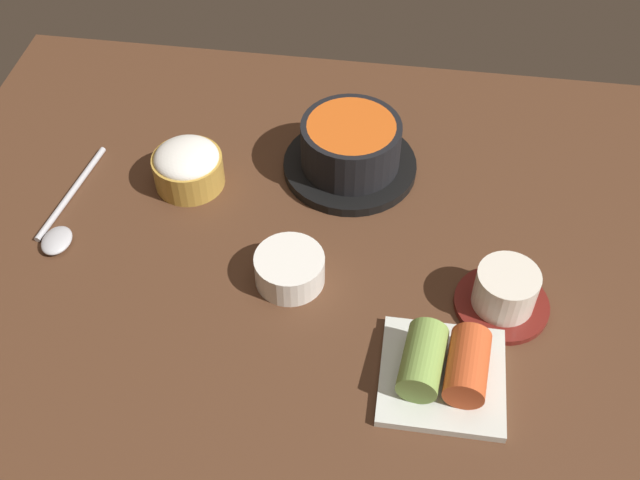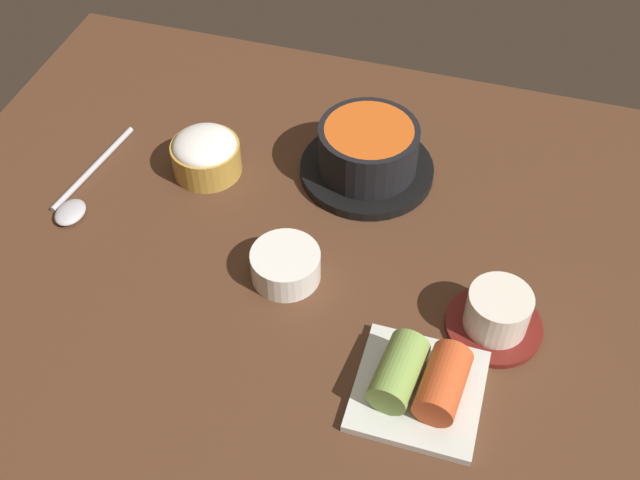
# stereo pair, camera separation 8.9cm
# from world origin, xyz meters

# --- Properties ---
(dining_table) EXTENTS (1.00, 0.76, 0.02)m
(dining_table) POSITION_xyz_m (0.00, 0.00, 0.01)
(dining_table) COLOR #4C2D1C
(dining_table) RESTS_ON ground
(stone_pot) EXTENTS (0.18, 0.18, 0.08)m
(stone_pot) POSITION_xyz_m (0.04, 0.14, 0.06)
(stone_pot) COLOR black
(stone_pot) RESTS_ON dining_table
(rice_bowl) EXTENTS (0.09, 0.09, 0.06)m
(rice_bowl) POSITION_xyz_m (-0.17, 0.08, 0.05)
(rice_bowl) COLOR #B78C38
(rice_bowl) RESTS_ON dining_table
(tea_cup_with_saucer) EXTENTS (0.11, 0.11, 0.06)m
(tea_cup_with_saucer) POSITION_xyz_m (0.24, -0.06, 0.05)
(tea_cup_with_saucer) COLOR maroon
(tea_cup_with_saucer) RESTS_ON dining_table
(banchan_cup_center) EXTENTS (0.08, 0.08, 0.04)m
(banchan_cup_center) POSITION_xyz_m (-0.01, -0.06, 0.04)
(banchan_cup_center) COLOR white
(banchan_cup_center) RESTS_ON dining_table
(kimchi_plate) EXTENTS (0.13, 0.13, 0.05)m
(kimchi_plate) POSITION_xyz_m (0.17, -0.17, 0.04)
(kimchi_plate) COLOR silver
(kimchi_plate) RESTS_ON dining_table
(spoon) EXTENTS (0.05, 0.20, 0.01)m
(spoon) POSITION_xyz_m (-0.30, -0.02, 0.03)
(spoon) COLOR #B7B7BC
(spoon) RESTS_ON dining_table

